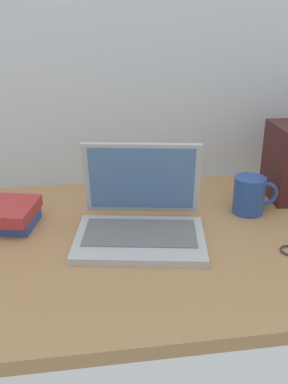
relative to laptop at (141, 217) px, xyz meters
name	(u,v)px	position (x,y,z in m)	size (l,w,h in m)	color
desk	(150,241)	(0.02, -0.01, -0.06)	(1.60, 0.76, 0.03)	#A87A4C
laptop	(141,217)	(0.00, 0.00, 0.00)	(0.35, 0.31, 0.22)	#B2B5BA
coffee_mug	(250,195)	(0.31, 0.08, 0.01)	(0.13, 0.09, 0.10)	#26478C
book_stack	(3,214)	(-0.35, 0.10, -0.01)	(0.20, 0.19, 0.06)	#334C99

